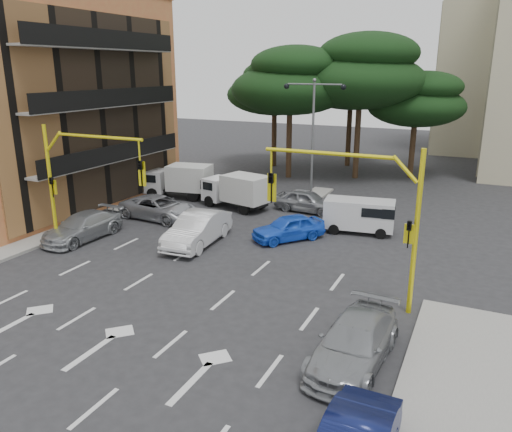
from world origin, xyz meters
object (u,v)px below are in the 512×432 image
at_px(car_silver_parked, 354,343).
at_px(car_white_hatch, 198,229).
at_px(van_white, 359,216).
at_px(box_truck_a, 178,181).
at_px(street_lamp_center, 313,118).
at_px(signal_mast_left, 77,172).
at_px(car_silver_cross_a, 159,208).
at_px(signal_mast_right, 366,204).
at_px(car_blue_compact, 288,228).
at_px(box_truck_b, 236,191).
at_px(car_silver_cross_b, 307,201).
at_px(car_silver_wagon, 82,227).

bearing_deg(car_silver_parked, car_white_hatch, 147.54).
bearing_deg(van_white, box_truck_a, -108.09).
bearing_deg(box_truck_a, car_silver_parked, -142.33).
height_order(street_lamp_center, box_truck_a, street_lamp_center).
relative_size(signal_mast_left, street_lamp_center, 0.77).
xyz_separation_m(car_white_hatch, car_silver_cross_a, (-4.38, 2.85, -0.13)).
bearing_deg(signal_mast_right, car_silver_cross_a, 156.32).
height_order(signal_mast_right, van_white, signal_mast_right).
height_order(street_lamp_center, car_blue_compact, street_lamp_center).
bearing_deg(box_truck_b, street_lamp_center, -27.23).
relative_size(street_lamp_center, car_blue_compact, 2.03).
bearing_deg(signal_mast_left, car_silver_cross_b, 55.45).
bearing_deg(car_white_hatch, car_silver_cross_b, 65.50).
relative_size(van_white, box_truck_b, 0.81).
distance_m(car_white_hatch, car_silver_cross_b, 8.52).
distance_m(street_lamp_center, box_truck_b, 6.97).
xyz_separation_m(street_lamp_center, box_truck_a, (-8.38, -3.36, -4.29)).
bearing_deg(van_white, street_lamp_center, -148.62).
bearing_deg(car_white_hatch, van_white, 33.93).
distance_m(car_white_hatch, car_silver_parked, 12.07).
bearing_deg(signal_mast_right, car_silver_wagon, 175.47).
bearing_deg(van_white, car_blue_compact, -55.28).
relative_size(car_silver_parked, box_truck_a, 1.02).
bearing_deg(car_silver_wagon, car_silver_cross_b, 50.46).
bearing_deg(car_silver_wagon, car_silver_parked, -16.26).
bearing_deg(car_silver_wagon, car_silver_cross_a, 75.23).
relative_size(street_lamp_center, car_silver_cross_a, 1.60).
bearing_deg(signal_mast_left, car_silver_cross_a, 87.69).
distance_m(signal_mast_right, car_silver_parked, 5.21).
xyz_separation_m(signal_mast_right, car_silver_cross_a, (-13.37, 5.87, -3.21)).
distance_m(street_lamp_center, car_white_hatch, 12.12).
distance_m(signal_mast_left, van_white, 14.51).
xyz_separation_m(street_lamp_center, box_truck_b, (-3.55, -4.17, -4.32)).
bearing_deg(car_silver_cross_b, car_silver_wagon, 142.54).
bearing_deg(car_white_hatch, signal_mast_left, -150.95).
bearing_deg(signal_mast_right, van_white, 104.36).
height_order(car_silver_cross_a, box_truck_b, box_truck_b).
bearing_deg(signal_mast_right, car_silver_parked, -78.84).
bearing_deg(van_white, car_silver_cross_b, -132.31).
height_order(car_silver_wagon, van_white, van_white).
bearing_deg(street_lamp_center, car_silver_cross_b, -75.51).
distance_m(car_blue_compact, van_white, 4.08).
relative_size(car_silver_wagon, car_silver_cross_a, 0.96).
bearing_deg(car_silver_parked, box_truck_a, 140.74).
xyz_separation_m(car_silver_cross_b, car_silver_parked, (6.82, -15.04, -0.00)).
height_order(signal_mast_left, car_silver_wagon, signal_mast_left).
bearing_deg(car_silver_cross_a, car_white_hatch, -118.45).
bearing_deg(box_truck_a, car_silver_wagon, 172.52).
xyz_separation_m(car_silver_wagon, car_silver_cross_a, (1.43, 4.69, 0.00)).
relative_size(car_silver_wagon, car_silver_parked, 0.99).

